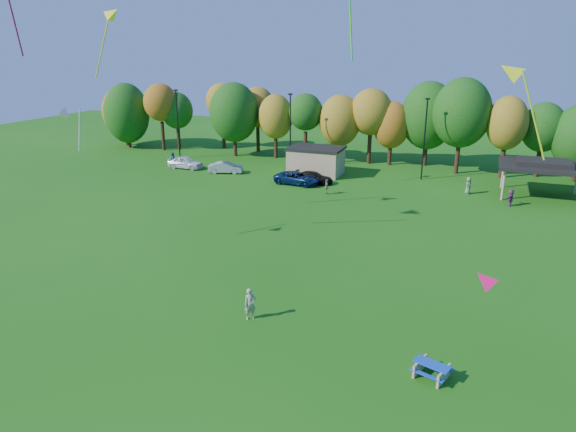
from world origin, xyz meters
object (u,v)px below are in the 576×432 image
at_px(car_b, 226,168).
at_px(car_d, 313,177).
at_px(picnic_table, 432,369).
at_px(car_c, 297,178).
at_px(car_a, 185,162).
at_px(kite_flyer, 250,304).

relative_size(car_b, car_d, 0.93).
bearing_deg(picnic_table, car_c, 138.81).
bearing_deg(car_c, car_a, 86.59).
relative_size(car_b, car_c, 0.81).
bearing_deg(car_a, kite_flyer, -143.39).
bearing_deg(car_a, car_d, -94.25).
height_order(car_a, car_c, car_a).
height_order(car_b, car_c, car_c).
relative_size(kite_flyer, car_b, 0.44).
height_order(car_a, car_b, car_a).
xyz_separation_m(picnic_table, car_a, (-33.34, 32.45, 0.35)).
bearing_deg(car_b, car_d, -111.05).
distance_m(car_b, car_d, 11.29).
relative_size(picnic_table, car_c, 0.39).
bearing_deg(car_c, picnic_table, -144.96).
xyz_separation_m(car_b, car_d, (11.27, -0.68, -0.04)).
relative_size(picnic_table, car_a, 0.44).
xyz_separation_m(car_a, car_b, (5.82, -0.38, -0.08)).
relative_size(car_c, car_d, 1.15).
xyz_separation_m(picnic_table, kite_flyer, (-9.99, 1.80, 0.50)).
bearing_deg(car_b, picnic_table, -156.97).
distance_m(picnic_table, car_b, 42.25).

